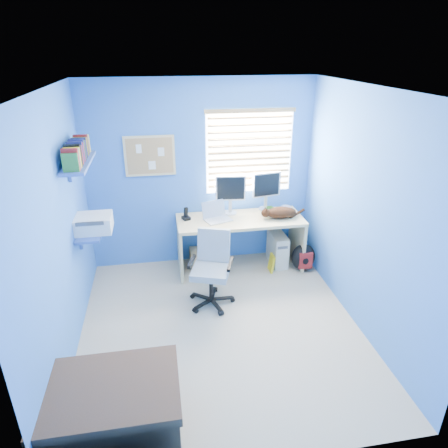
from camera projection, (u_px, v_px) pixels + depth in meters
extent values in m
cube|color=tan|center=(221.00, 327.00, 4.39)|extent=(3.00, 3.20, 0.00)
cube|color=white|center=(219.00, 89.00, 3.37)|extent=(3.00, 3.20, 0.00)
cube|color=#3776CA|center=(201.00, 176.00, 5.32)|extent=(3.00, 0.01, 2.50)
cube|color=#3776CA|center=(262.00, 329.00, 2.44)|extent=(3.00, 0.01, 2.50)
cube|color=#3776CA|center=(58.00, 235.00, 3.65)|extent=(0.01, 3.20, 2.50)
cube|color=#3776CA|center=(364.00, 214.00, 4.11)|extent=(0.01, 3.20, 2.50)
cube|color=#D4BC85|center=(240.00, 243.00, 5.44)|extent=(1.67, 0.65, 0.74)
cube|color=silver|center=(218.00, 213.00, 5.18)|extent=(0.40, 0.35, 0.22)
cube|color=silver|center=(230.00, 195.00, 5.33)|extent=(0.41, 0.16, 0.54)
cube|color=silver|center=(266.00, 191.00, 5.46)|extent=(0.41, 0.19, 0.54)
cube|color=black|center=(186.00, 213.00, 5.22)|extent=(0.12, 0.13, 0.17)
imported|color=#2E6D29|center=(270.00, 211.00, 5.40)|extent=(0.10, 0.09, 0.10)
cylinder|color=silver|center=(286.00, 209.00, 5.51)|extent=(0.13, 0.13, 0.07)
ellipsoid|color=black|center=(281.00, 213.00, 5.28)|extent=(0.42, 0.23, 0.15)
cube|color=beige|center=(277.00, 249.00, 5.60)|extent=(0.20, 0.45, 0.45)
cube|color=#CAB281|center=(203.00, 258.00, 5.54)|extent=(0.35, 0.28, 0.27)
cube|color=yellow|center=(271.00, 263.00, 5.45)|extent=(0.03, 0.17, 0.24)
ellipsoid|color=black|center=(303.00, 257.00, 5.45)|extent=(0.34, 0.26, 0.38)
cube|color=brown|center=(113.00, 410.00, 3.11)|extent=(1.01, 0.72, 0.49)
cylinder|color=black|center=(211.00, 301.00, 4.79)|extent=(0.65, 0.65, 0.06)
cylinder|color=black|center=(211.00, 287.00, 4.71)|extent=(0.06, 0.06, 0.35)
cube|color=#9CACBA|center=(211.00, 271.00, 4.62)|extent=(0.53, 0.53, 0.08)
cube|color=#9CACBA|center=(214.00, 245.00, 4.70)|extent=(0.38, 0.18, 0.40)
cube|color=white|center=(249.00, 152.00, 5.28)|extent=(1.15, 0.01, 1.10)
cube|color=#A88550|center=(250.00, 152.00, 5.26)|extent=(1.10, 0.03, 1.00)
cube|color=#D4BC85|center=(150.00, 156.00, 5.08)|extent=(0.64, 0.02, 0.52)
cube|color=tan|center=(150.00, 156.00, 5.07)|extent=(0.58, 0.01, 0.46)
cube|color=#3759AC|center=(90.00, 232.00, 4.48)|extent=(0.26, 0.55, 0.03)
cube|color=silver|center=(93.00, 223.00, 4.44)|extent=(0.42, 0.34, 0.18)
cube|color=#3759AC|center=(79.00, 163.00, 4.15)|extent=(0.24, 0.90, 0.03)
cube|color=navy|center=(76.00, 151.00, 4.10)|extent=(0.15, 0.80, 0.22)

